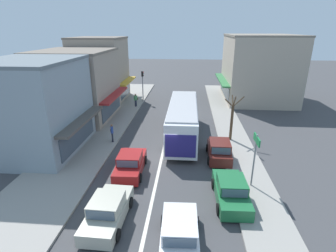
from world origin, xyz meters
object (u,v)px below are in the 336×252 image
object	(u,v)px
parked_hatchback_kerb_second	(219,150)
sedan_adjacent_lane_trail	(180,235)
pedestrian_browsing_midblock	(136,99)
city_bus	(183,118)
sedan_behind_bus_near	(108,211)
street_tree_right	(232,119)
sedan_behind_bus_mid	(130,164)
parked_sedan_kerb_front	(231,191)
pedestrian_with_handbag_near	(112,132)
directional_road_sign	(256,149)
traffic_light_downstreet	(143,81)

from	to	relation	value
parked_hatchback_kerb_second	sedan_adjacent_lane_trail	bearing A→B (deg)	-106.61
sedan_adjacent_lane_trail	parked_hatchback_kerb_second	size ratio (longest dim) A/B	1.15
pedestrian_browsing_midblock	city_bus	bearing A→B (deg)	-56.11
sedan_behind_bus_near	street_tree_right	distance (m)	13.84
sedan_behind_bus_mid	parked_sedan_kerb_front	bearing A→B (deg)	-22.77
parked_hatchback_kerb_second	pedestrian_with_handbag_near	xyz separation A→B (m)	(-9.08, 2.28, 0.36)
parked_sedan_kerb_front	directional_road_sign	xyz separation A→B (m)	(1.54, 1.56, 2.01)
city_bus	parked_hatchback_kerb_second	xyz separation A→B (m)	(2.94, -4.10, -1.17)
sedan_behind_bus_near	traffic_light_downstreet	bearing A→B (deg)	95.34
city_bus	sedan_behind_bus_mid	xyz separation A→B (m)	(-3.47, -6.66, -1.22)
sedan_adjacent_lane_trail	city_bus	bearing A→B (deg)	91.08
parked_sedan_kerb_front	directional_road_sign	distance (m)	2.98
parked_sedan_kerb_front	parked_hatchback_kerb_second	xyz separation A→B (m)	(-0.15, 5.31, 0.05)
sedan_behind_bus_mid	street_tree_right	world-z (taller)	street_tree_right
sedan_behind_bus_near	pedestrian_browsing_midblock	distance (m)	21.22
sedan_behind_bus_near	pedestrian_browsing_midblock	bearing A→B (deg)	97.31
city_bus	directional_road_sign	distance (m)	9.15
sedan_behind_bus_near	pedestrian_browsing_midblock	world-z (taller)	pedestrian_browsing_midblock
sedan_behind_bus_mid	pedestrian_with_handbag_near	xyz separation A→B (m)	(-2.67, 4.83, 0.40)
sedan_behind_bus_near	directional_road_sign	world-z (taller)	directional_road_sign
city_bus	sedan_behind_bus_mid	world-z (taller)	city_bus
city_bus	street_tree_right	bearing A→B (deg)	-6.06
pedestrian_with_handbag_near	directional_road_sign	bearing A→B (deg)	-29.24
sedan_behind_bus_near	parked_sedan_kerb_front	bearing A→B (deg)	19.43
city_bus	parked_sedan_kerb_front	distance (m)	9.98
pedestrian_with_handbag_near	pedestrian_browsing_midblock	bearing A→B (deg)	90.57
directional_road_sign	pedestrian_with_handbag_near	xyz separation A→B (m)	(-10.76, 6.03, -1.61)
parked_hatchback_kerb_second	street_tree_right	world-z (taller)	street_tree_right
city_bus	pedestrian_with_handbag_near	size ratio (longest dim) A/B	6.67
parked_sedan_kerb_front	directional_road_sign	size ratio (longest dim) A/B	1.18
parked_hatchback_kerb_second	directional_road_sign	xyz separation A→B (m)	(1.68, -3.75, 1.97)
traffic_light_downstreet	sedan_behind_bus_near	bearing A→B (deg)	-84.66
traffic_light_downstreet	city_bus	bearing A→B (deg)	-64.45
city_bus	pedestrian_browsing_midblock	world-z (taller)	city_bus
pedestrian_browsing_midblock	street_tree_right	bearing A→B (deg)	-42.67
street_tree_right	pedestrian_with_handbag_near	xyz separation A→B (m)	(-10.47, -1.36, -0.96)
sedan_adjacent_lane_trail	directional_road_sign	distance (m)	7.16
traffic_light_downstreet	parked_sedan_kerb_front	bearing A→B (deg)	-67.58
parked_hatchback_kerb_second	directional_road_sign	bearing A→B (deg)	-65.80
parked_sedan_kerb_front	parked_hatchback_kerb_second	bearing A→B (deg)	91.61
city_bus	directional_road_sign	xyz separation A→B (m)	(4.63, -7.85, 0.80)
sedan_behind_bus_near	street_tree_right	xyz separation A→B (m)	(7.88, 11.29, 1.36)
parked_sedan_kerb_front	sedan_behind_bus_near	bearing A→B (deg)	-160.57
parked_hatchback_kerb_second	city_bus	bearing A→B (deg)	125.68
parked_hatchback_kerb_second	pedestrian_browsing_midblock	bearing A→B (deg)	124.45
sedan_adjacent_lane_trail	traffic_light_downstreet	distance (m)	26.02
pedestrian_browsing_midblock	parked_sedan_kerb_front	bearing A→B (deg)	-63.47
street_tree_right	traffic_light_downstreet	bearing A→B (deg)	128.89
pedestrian_with_handbag_near	pedestrian_browsing_midblock	world-z (taller)	same
pedestrian_browsing_midblock	directional_road_sign	bearing A→B (deg)	-57.62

